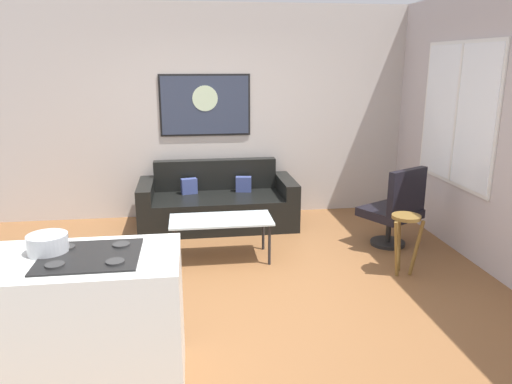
{
  "coord_description": "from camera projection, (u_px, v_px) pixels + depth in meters",
  "views": [
    {
      "loc": [
        -0.35,
        -4.15,
        2.07
      ],
      "look_at": [
        0.35,
        0.9,
        0.7
      ],
      "focal_mm": 34.23,
      "sensor_mm": 36.0,
      "label": 1
    }
  ],
  "objects": [
    {
      "name": "ground",
      "position": [
        232.0,
        292.0,
        4.56
      ],
      "size": [
        6.4,
        6.4,
        0.04
      ],
      "primitive_type": "cube",
      "color": "brown"
    },
    {
      "name": "back_wall",
      "position": [
        215.0,
        113.0,
        6.51
      ],
      "size": [
        6.4,
        0.05,
        2.8
      ],
      "primitive_type": "cube",
      "color": "#BBB3AC",
      "rests_on": "ground"
    },
    {
      "name": "right_wall",
      "position": [
        492.0,
        131.0,
        4.83
      ],
      "size": [
        0.05,
        6.4,
        2.8
      ],
      "primitive_type": "cube",
      "color": "#BAAFB0",
      "rests_on": "ground"
    },
    {
      "name": "couch",
      "position": [
        218.0,
        205.0,
        6.31
      ],
      "size": [
        1.99,
        0.9,
        0.81
      ],
      "color": "black",
      "rests_on": "ground"
    },
    {
      "name": "coffee_table",
      "position": [
        221.0,
        222.0,
        5.17
      ],
      "size": [
        1.08,
        0.51,
        0.46
      ],
      "color": "silver",
      "rests_on": "ground"
    },
    {
      "name": "armchair",
      "position": [
        396.0,
        209.0,
        5.52
      ],
      "size": [
        0.76,
        0.75,
        0.93
      ],
      "color": "black",
      "rests_on": "ground"
    },
    {
      "name": "bar_stool",
      "position": [
        405.0,
        230.0,
        4.79
      ],
      "size": [
        0.33,
        0.32,
        0.62
      ],
      "color": "brown",
      "rests_on": "ground"
    },
    {
      "name": "kitchen_counter",
      "position": [
        46.0,
        327.0,
        3.06
      ],
      "size": [
        1.69,
        0.72,
        0.94
      ],
      "color": "silver",
      "rests_on": "ground"
    },
    {
      "name": "mixing_bowl",
      "position": [
        48.0,
        244.0,
        3.03
      ],
      "size": [
        0.25,
        0.25,
        0.12
      ],
      "color": "silver",
      "rests_on": "kitchen_counter"
    },
    {
      "name": "wall_painting",
      "position": [
        205.0,
        105.0,
        6.43
      ],
      "size": [
        1.2,
        0.03,
        0.81
      ],
      "color": "black"
    },
    {
      "name": "window",
      "position": [
        457.0,
        114.0,
        5.37
      ],
      "size": [
        0.03,
        1.51,
        1.57
      ],
      "color": "silver"
    }
  ]
}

